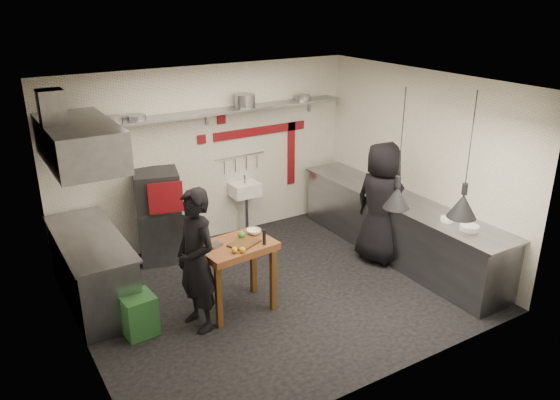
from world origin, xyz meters
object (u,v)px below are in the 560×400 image
green_bin (139,314)px  chef_right (381,203)px  oven_stand (162,234)px  prep_table (237,276)px  combi_oven (157,190)px  chef_left (196,261)px

green_bin → chef_right: (3.69, -0.03, 0.67)m
oven_stand → prep_table: bearing=-65.8°
green_bin → chef_right: 3.75m
combi_oven → chef_left: bearing=-82.3°
prep_table → chef_right: chef_right is taller
oven_stand → combi_oven: bearing=138.5°
combi_oven → chef_right: size_ratio=0.35×
green_bin → chef_left: size_ratio=0.28×
combi_oven → chef_left: size_ratio=0.36×
oven_stand → green_bin: (-0.94, -1.73, -0.15)m
oven_stand → prep_table: size_ratio=0.87×
oven_stand → combi_oven: combi_oven is taller
chef_left → combi_oven: bearing=163.5°
green_bin → chef_right: size_ratio=0.27×
oven_stand → combi_oven: 0.69m
prep_table → chef_right: bearing=-3.3°
combi_oven → chef_left: (-0.24, -2.00, -0.20)m
green_bin → chef_right: chef_right is taller
combi_oven → green_bin: bearing=-102.8°
prep_table → chef_left: bearing=-174.8°
prep_table → chef_left: (-0.58, -0.11, 0.43)m
green_bin → chef_left: bearing=-19.6°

